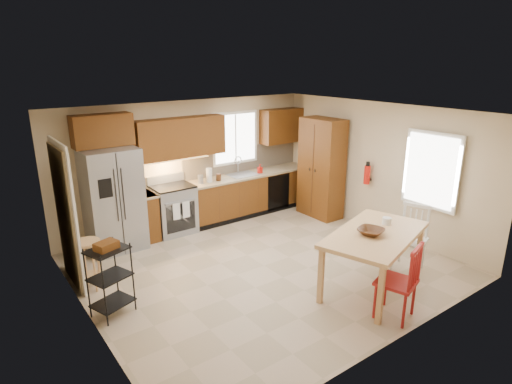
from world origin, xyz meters
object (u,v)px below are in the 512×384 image
at_px(chair_red, 396,281).
at_px(utility_cart, 110,280).
at_px(range_stove, 173,210).
at_px(table_bowl, 371,235).
at_px(pantry, 321,168).
at_px(refrigerator, 113,200).
at_px(fire_extinguisher, 367,175).
at_px(bar_stool, 90,265).
at_px(dining_table, 373,261).
at_px(chair_white, 410,239).
at_px(table_jar, 387,223).
at_px(soap_bottle, 260,169).

xyz_separation_m(chair_red, utility_cart, (-2.97, 2.25, -0.03)).
relative_size(range_stove, table_bowl, 2.54).
distance_m(range_stove, pantry, 3.19).
xyz_separation_m(table_bowl, utility_cart, (-3.21, 1.60, -0.39)).
distance_m(refrigerator, fire_extinguisher, 4.76).
bearing_deg(bar_stool, refrigerator, 63.44).
bearing_deg(chair_red, refrigerator, 99.90).
distance_m(dining_table, table_bowl, 0.46).
bearing_deg(range_stove, utility_cart, -132.47).
height_order(pantry, chair_red, pantry).
height_order(fire_extinguisher, table_bowl, fire_extinguisher).
distance_m(dining_table, chair_red, 0.74).
distance_m(fire_extinguisher, utility_cart, 5.13).
distance_m(chair_white, utility_cart, 4.54).
relative_size(table_bowl, bar_stool, 0.47).
xyz_separation_m(dining_table, chair_white, (0.95, 0.05, 0.09)).
height_order(dining_table, bar_stool, dining_table).
bearing_deg(table_jar, chair_white, -6.28).
distance_m(range_stove, utility_cart, 2.83).
xyz_separation_m(refrigerator, chair_white, (3.50, -3.58, -0.39)).
distance_m(chair_red, table_jar, 1.13).
bearing_deg(table_jar, dining_table, -164.05).
height_order(chair_white, utility_cart, chair_white).
bearing_deg(bar_stool, fire_extinguisher, -1.30).
xyz_separation_m(soap_bottle, dining_table, (-0.63, -3.60, -0.56)).
height_order(soap_bottle, pantry, pantry).
bearing_deg(chair_white, range_stove, 15.54).
bearing_deg(chair_white, table_bowl, 75.34).
relative_size(chair_red, chair_white, 1.00).
relative_size(pantry, chair_white, 2.00).
relative_size(soap_bottle, table_bowl, 0.53).
relative_size(range_stove, chair_red, 0.88).
bearing_deg(utility_cart, soap_bottle, 7.41).
distance_m(fire_extinguisher, bar_stool, 5.24).
distance_m(pantry, table_jar, 2.85).
height_order(fire_extinguisher, utility_cart, fire_extinguisher).
xyz_separation_m(pantry, fire_extinguisher, (0.20, -1.05, 0.05)).
distance_m(range_stove, dining_table, 3.95).
xyz_separation_m(chair_white, bar_stool, (-4.30, 2.39, -0.14)).
bearing_deg(pantry, chair_red, -119.86).
height_order(refrigerator, utility_cart, refrigerator).
distance_m(chair_red, utility_cart, 3.72).
height_order(chair_white, table_bowl, chair_white).
bearing_deg(pantry, bar_stool, -176.98).
bearing_deg(table_bowl, range_stove, 109.31).
bearing_deg(table_bowl, fire_extinguisher, 41.24).
bearing_deg(table_jar, table_bowl, -167.47).
xyz_separation_m(soap_bottle, chair_white, (0.32, -3.55, -0.47)).
height_order(soap_bottle, dining_table, soap_bottle).
relative_size(refrigerator, pantry, 0.87).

